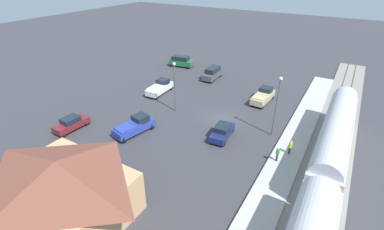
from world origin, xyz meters
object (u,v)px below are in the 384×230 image
station_building (62,188)px  pickup_blue (135,126)px  pedestrian_on_platform (278,153)px  sedan_navy (222,131)px  pickup_white (160,87)px  light_pole_near_platform (277,100)px  passenger_train (320,194)px  suv_green (181,61)px  sedan_maroon (71,123)px  pickup_tan (263,96)px  pedestrian_waiting_far (290,146)px  suv_charcoal (212,73)px  light_pole_lot_center (175,81)px

station_building → pickup_blue: size_ratio=1.94×
station_building → pedestrian_on_platform: 20.83m
pedestrian_on_platform → sedan_navy: size_ratio=0.37×
pickup_white → light_pole_near_platform: light_pole_near_platform is taller
passenger_train → suv_green: passenger_train is taller
pedestrian_on_platform → sedan_maroon: bearing=15.2°
pickup_blue → station_building: bearing=106.6°
sedan_maroon → suv_green: bearing=-87.0°
sedan_navy → pickup_blue: 10.96m
sedan_maroon → pickup_tan: 27.82m
station_building → sedan_maroon: station_building is taller
pickup_white → pedestrian_waiting_far: bearing=164.2°
passenger_train → pickup_blue: 22.09m
suv_charcoal → light_pole_lot_center: (-1.29, 14.24, 3.52)m
sedan_navy → pickup_tan: pickup_tan is taller
pedestrian_waiting_far → suv_charcoal: bearing=-42.5°
station_building → pedestrian_on_platform: bearing=-129.6°
station_building → pickup_tan: size_ratio=2.00×
pedestrian_on_platform → pickup_white: size_ratio=0.31×
station_building → pedestrian_on_platform: (-13.24, -16.00, -1.67)m
pickup_white → pickup_blue: same height
suv_green → light_pole_lot_center: bearing=120.6°
sedan_maroon → light_pole_near_platform: (-22.69, -11.96, 4.01)m
station_building → pickup_tan: station_building is taller
pickup_white → sedan_maroon: size_ratio=1.20×
pickup_tan → light_pole_near_platform: (-4.02, 8.67, 3.86)m
sedan_maroon → suv_green: 28.40m
suv_green → light_pole_lot_center: (-10.22, 17.26, 3.52)m
pickup_white → suv_green: (4.42, -13.23, 0.12)m
light_pole_near_platform → pedestrian_on_platform: bearing=111.2°
station_building → pickup_tan: 30.82m
pedestrian_waiting_far → pickup_tan: bearing=-60.0°
station_building → pickup_blue: bearing=-73.4°
sedan_navy → pickup_blue: size_ratio=0.82×
suv_green → pickup_tan: bearing=159.0°
sedan_navy → light_pole_lot_center: size_ratio=0.63×
pedestrian_waiting_far → pickup_white: (22.65, -6.42, -0.25)m
station_building → sedan_navy: station_building is taller
passenger_train → station_building: 20.66m
suv_green → pickup_blue: bearing=110.3°
pedestrian_on_platform → sedan_maroon: size_ratio=0.37×
suv_charcoal → pickup_blue: 21.75m
pedestrian_waiting_far → light_pole_lot_center: 17.35m
pedestrian_on_platform → pickup_blue: 17.37m
pedestrian_waiting_far → pickup_white: size_ratio=0.31×
sedan_navy → suv_green: 27.68m
pedestrian_on_platform → suv_charcoal: bearing=-47.1°
pedestrian_waiting_far → sedan_navy: (8.02, 0.43, -0.40)m
suv_green → pedestrian_waiting_far: bearing=144.0°
suv_charcoal → light_pole_near_platform: (-15.26, 13.37, 3.74)m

